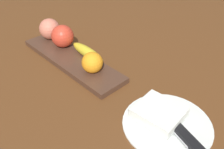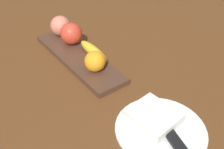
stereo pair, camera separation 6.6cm
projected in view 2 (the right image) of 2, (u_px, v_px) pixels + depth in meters
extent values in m
plane|color=brown|center=(79.00, 60.00, 0.81)|extent=(2.40, 2.40, 0.00)
cube|color=#4D3124|center=(78.00, 57.00, 0.81)|extent=(0.42, 0.11, 0.02)
sphere|color=red|center=(71.00, 34.00, 0.85)|extent=(0.08, 0.08, 0.08)
ellipsoid|color=gold|center=(93.00, 51.00, 0.79)|extent=(0.16, 0.04, 0.03)
sphere|color=orange|center=(96.00, 61.00, 0.72)|extent=(0.06, 0.06, 0.06)
sphere|color=#D67860|center=(61.00, 26.00, 0.90)|extent=(0.08, 0.08, 0.08)
cylinder|color=white|center=(161.00, 128.00, 0.57)|extent=(0.21, 0.21, 0.01)
cube|color=white|center=(154.00, 116.00, 0.57)|extent=(0.12, 0.11, 0.03)
cube|color=silver|center=(164.00, 127.00, 0.56)|extent=(0.15, 0.06, 0.00)
cube|color=black|center=(178.00, 146.00, 0.51)|extent=(0.09, 0.05, 0.01)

